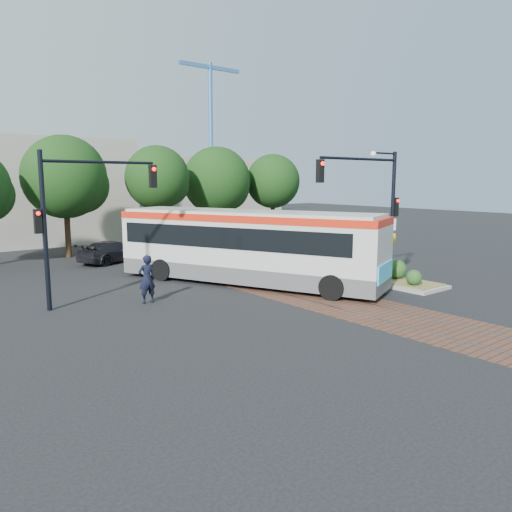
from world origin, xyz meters
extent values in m
plane|color=black|center=(0.00, 0.00, 0.00)|extent=(120.00, 120.00, 0.00)
cube|color=brown|center=(0.00, 4.00, 0.01)|extent=(3.60, 40.00, 0.01)
cube|color=slate|center=(-0.75, 4.00, 0.01)|extent=(0.06, 40.00, 0.01)
cube|color=slate|center=(0.75, 4.00, 0.01)|extent=(0.06, 40.00, 0.01)
cylinder|color=#382314|center=(-4.50, 16.80, 1.56)|extent=(0.36, 0.36, 3.12)
sphere|color=#183310|center=(-4.50, 16.80, 5.07)|extent=(5.20, 5.20, 5.20)
cylinder|color=#382314|center=(1.50, 16.00, 1.69)|extent=(0.36, 0.36, 3.39)
sphere|color=#183310|center=(1.50, 16.00, 5.04)|extent=(4.40, 4.40, 4.40)
cylinder|color=#382314|center=(7.00, 16.80, 1.43)|extent=(0.36, 0.36, 2.86)
sphere|color=#183310|center=(7.00, 16.80, 4.81)|extent=(5.20, 5.20, 5.20)
cylinder|color=#382314|center=(12.00, 16.00, 1.56)|extent=(0.36, 0.36, 3.12)
sphere|color=#183310|center=(12.00, 16.00, 4.77)|extent=(4.40, 4.40, 4.40)
cube|color=#ADA899|center=(12.00, 30.00, 3.50)|extent=(18.00, 10.00, 7.00)
cylinder|color=#3F72B2|center=(18.00, 34.00, 9.00)|extent=(0.50, 0.50, 18.00)
cube|color=#3F72B2|center=(18.00, 34.00, 17.50)|extent=(8.00, 0.40, 0.40)
cube|color=#4D4D50|center=(-0.64, 3.11, 0.59)|extent=(7.64, 12.94, 0.76)
cube|color=silver|center=(-0.64, 3.11, 2.00)|extent=(7.66, 12.95, 2.05)
cube|color=black|center=(-0.77, 3.41, 2.32)|extent=(7.20, 11.79, 0.97)
cube|color=red|center=(-0.64, 3.11, 3.18)|extent=(7.70, 12.97, 0.32)
cube|color=silver|center=(-0.64, 3.11, 3.40)|extent=(7.41, 12.52, 0.15)
cube|color=black|center=(1.88, -2.67, 2.43)|extent=(1.63, 0.81, 0.97)
cube|color=#39B6E4|center=(1.95, -2.84, 1.13)|extent=(2.20, 1.01, 0.76)
cube|color=orange|center=(1.07, 2.68, 1.35)|extent=(2.00, 4.48, 1.19)
cylinder|color=black|center=(0.07, -1.63, 0.54)|extent=(0.78, 1.14, 1.08)
cylinder|color=black|center=(2.35, -0.64, 0.54)|extent=(0.78, 1.14, 1.08)
cylinder|color=black|center=(-3.42, 6.38, 0.54)|extent=(0.78, 1.14, 1.08)
cylinder|color=black|center=(-1.14, 7.37, 0.54)|extent=(0.78, 1.14, 1.08)
cube|color=gray|center=(4.80, -1.00, 0.07)|extent=(2.20, 5.20, 0.15)
cube|color=olive|center=(4.80, -1.00, 0.19)|extent=(1.90, 4.80, 0.08)
sphere|color=#1E4719|center=(4.40, -2.60, 0.58)|extent=(0.70, 0.70, 0.70)
sphere|color=#1E4719|center=(5.10, -1.20, 0.68)|extent=(0.90, 0.90, 0.90)
sphere|color=#1E4719|center=(4.60, 0.40, 0.63)|extent=(0.80, 0.80, 0.80)
sphere|color=#1E4719|center=(5.30, 0.90, 0.53)|extent=(0.60, 0.60, 0.60)
cylinder|color=black|center=(5.10, -0.80, 3.21)|extent=(0.18, 0.18, 6.00)
cylinder|color=black|center=(2.60, -0.80, 5.81)|extent=(5.00, 0.12, 0.12)
cube|color=black|center=(0.10, -0.80, 5.26)|extent=(0.28, 0.22, 0.95)
sphere|color=#FF190C|center=(0.10, -0.94, 5.56)|extent=(0.18, 0.18, 0.18)
cube|color=black|center=(5.32, -0.80, 3.61)|extent=(0.26, 0.20, 0.90)
sphere|color=#FF190C|center=(5.32, -0.93, 3.92)|extent=(0.16, 0.16, 0.16)
cube|color=white|center=(4.92, -0.92, 2.81)|extent=(0.04, 0.45, 0.55)
cube|color=yellow|center=(4.92, -0.92, 2.17)|extent=(0.04, 0.45, 0.45)
cylinder|color=black|center=(4.30, -0.80, 6.12)|extent=(1.60, 0.08, 0.08)
sphere|color=silver|center=(3.50, -0.80, 6.06)|extent=(0.24, 0.24, 0.24)
cylinder|color=black|center=(-9.50, 4.00, 3.00)|extent=(0.18, 0.18, 6.00)
cylinder|color=black|center=(-7.25, 4.00, 5.60)|extent=(4.50, 0.12, 0.12)
cube|color=black|center=(-5.00, 4.00, 5.05)|extent=(0.28, 0.22, 0.95)
sphere|color=#FF190C|center=(-5.00, 3.86, 5.35)|extent=(0.18, 0.18, 0.18)
cube|color=black|center=(-9.72, 4.00, 3.40)|extent=(0.26, 0.20, 0.90)
sphere|color=#FF190C|center=(-9.72, 3.87, 3.70)|extent=(0.16, 0.16, 0.16)
imported|color=black|center=(-6.07, 2.70, 0.98)|extent=(0.73, 0.49, 1.96)
imported|color=black|center=(-3.13, 13.15, 0.65)|extent=(4.83, 3.32, 1.30)
camera|label=1|loc=(-14.93, -15.29, 4.93)|focal=35.00mm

